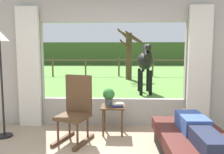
{
  "coord_description": "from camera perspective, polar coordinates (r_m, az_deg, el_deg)",
  "views": [
    {
      "loc": [
        0.18,
        -2.48,
        1.54
      ],
      "look_at": [
        0.0,
        1.8,
        1.05
      ],
      "focal_mm": 37.31,
      "sensor_mm": 36.0,
      "label": 1
    }
  ],
  "objects": [
    {
      "name": "curtain_panel_right",
      "position": [
        4.85,
        20.56,
        2.09
      ],
      "size": [
        0.44,
        0.1,
        2.4
      ],
      "primitive_type": "cube",
      "color": "beige",
      "rests_on": "ground_plane"
    },
    {
      "name": "back_wall_with_window",
      "position": [
        4.75,
        0.24,
        3.02
      ],
      "size": [
        5.2,
        0.12,
        2.55
      ],
      "color": "#9E998E",
      "rests_on": "ground_plane"
    },
    {
      "name": "horse",
      "position": [
        8.25,
        8.12,
        3.78
      ],
      "size": [
        0.57,
        1.81,
        1.73
      ],
      "rotation": [
        0.0,
        0.0,
        -3.13
      ],
      "color": "black",
      "rests_on": "outdoor_pasture_lawn"
    },
    {
      "name": "recliner_sofa",
      "position": [
        3.49,
        19.53,
        -16.13
      ],
      "size": [
        0.95,
        1.72,
        0.42
      ],
      "rotation": [
        0.0,
        0.0,
        0.03
      ],
      "color": "black",
      "rests_on": "ground_plane"
    },
    {
      "name": "rocking_chair",
      "position": [
        4.04,
        -8.84,
        -7.79
      ],
      "size": [
        0.65,
        0.79,
        1.12
      ],
      "rotation": [
        0.0,
        0.0,
        -0.32
      ],
      "color": "#4C331E",
      "rests_on": "ground_plane"
    },
    {
      "name": "outdoor_pasture_lawn",
      "position": [
        15.71,
        1.79,
        0.92
      ],
      "size": [
        36.0,
        21.68,
        0.02
      ],
      "primitive_type": "cube",
      "color": "#568438",
      "rests_on": "ground_plane"
    },
    {
      "name": "side_table",
      "position": [
        4.35,
        0.23,
        -8.31
      ],
      "size": [
        0.44,
        0.44,
        0.52
      ],
      "color": "#4C331E",
      "rests_on": "ground_plane"
    },
    {
      "name": "pasture_tree",
      "position": [
        12.25,
        4.15,
        5.63
      ],
      "size": [
        1.37,
        0.84,
        2.67
      ],
      "color": "#4C3823",
      "rests_on": "outdoor_pasture_lawn"
    },
    {
      "name": "reclining_person",
      "position": [
        3.34,
        19.99,
        -11.62
      ],
      "size": [
        0.36,
        1.43,
        0.22
      ],
      "rotation": [
        0.0,
        0.0,
        0.03
      ],
      "color": "#334C8C",
      "rests_on": "recliner_sofa"
    },
    {
      "name": "book_stack",
      "position": [
        4.26,
        1.42,
        -6.82
      ],
      "size": [
        0.22,
        0.16,
        0.08
      ],
      "color": "#59336B",
      "rests_on": "side_table"
    },
    {
      "name": "pasture_fence_line",
      "position": [
        13.86,
        1.71,
        3.22
      ],
      "size": [
        16.1,
        0.1,
        1.1
      ],
      "color": "brown",
      "rests_on": "outdoor_pasture_lawn"
    },
    {
      "name": "distant_hill_ridge",
      "position": [
        25.48,
        2.07,
        5.74
      ],
      "size": [
        36.0,
        2.0,
        2.4
      ],
      "primitive_type": "cube",
      "color": "#3F5729",
      "rests_on": "ground_plane"
    },
    {
      "name": "potted_plant",
      "position": [
        4.35,
        -0.79,
        -4.56
      ],
      "size": [
        0.22,
        0.22,
        0.32
      ],
      "color": "#4C5156",
      "rests_on": "side_table"
    },
    {
      "name": "curtain_panel_left",
      "position": [
        4.98,
        -19.68,
        2.23
      ],
      "size": [
        0.44,
        0.1,
        2.4
      ],
      "primitive_type": "cube",
      "color": "beige",
      "rests_on": "ground_plane"
    },
    {
      "name": "floor_lamp_left",
      "position": [
        4.47,
        -25.74,
        5.6
      ],
      "size": [
        0.32,
        0.32,
        1.88
      ],
      "color": "black",
      "rests_on": "ground_plane"
    }
  ]
}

